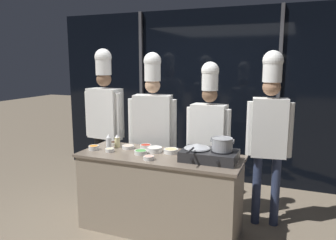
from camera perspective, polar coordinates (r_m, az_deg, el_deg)
name	(u,v)px	position (r m, az deg, el deg)	size (l,w,h in m)	color
ground_plane	(160,229)	(3.96, -1.40, -18.43)	(24.00, 24.00, 0.00)	#7F705B
window_wall_back	(205,96)	(5.27, 6.49, 4.15)	(5.21, 0.09, 2.70)	black
demo_counter	(160,193)	(3.77, -1.43, -12.52)	(1.82, 0.68, 0.88)	gray
portable_stove	(209,155)	(3.43, 7.20, -6.11)	(0.57, 0.38, 0.12)	#28282B
frying_pan	(197,146)	(3.44, 5.08, -4.55)	(0.27, 0.47, 0.05)	#ADAFB5
stock_pot	(222,144)	(3.37, 9.43, -4.14)	(0.24, 0.21, 0.13)	#93969B
squeeze_bottle_clear	(109,142)	(3.93, -10.28, -3.75)	(0.06, 0.06, 0.17)	white
squeeze_bottle_oil	(117,141)	(3.98, -8.83, -3.66)	(0.06, 0.06, 0.16)	beige
prep_bowl_noodles	(110,150)	(3.80, -10.10, -5.13)	(0.10, 0.10, 0.04)	white
prep_bowl_garlic	(155,149)	(3.74, -2.35, -5.09)	(0.17, 0.17, 0.06)	white
prep_bowl_chili_flakes	(146,146)	(3.92, -3.90, -4.53)	(0.14, 0.14, 0.04)	white
prep_bowl_ginger	(171,151)	(3.69, 0.53, -5.34)	(0.17, 0.17, 0.05)	white
prep_bowl_shrimp	(149,158)	(3.45, -3.37, -6.55)	(0.11, 0.11, 0.04)	white
prep_bowl_carrots	(94,147)	(3.92, -12.81, -4.67)	(0.12, 0.12, 0.05)	white
prep_bowl_scallions	(141,152)	(3.66, -4.76, -5.55)	(0.15, 0.15, 0.05)	white
prep_bowl_chicken	(128,147)	(3.91, -6.97, -4.63)	(0.14, 0.14, 0.04)	white
prep_bowl_soy_glaze	(114,143)	(4.11, -9.39, -3.96)	(0.15, 0.15, 0.04)	white
chef_head	(105,113)	(4.61, -10.93, 1.23)	(0.61, 0.29, 2.07)	#232326
chef_sous	(153,121)	(4.21, -2.65, -0.18)	(0.62, 0.34, 2.01)	#232326
chef_line	(209,129)	(3.97, 7.12, -1.53)	(0.55, 0.24, 1.89)	#4C4C51
chef_pastry	(270,123)	(3.84, 17.27, -0.49)	(0.50, 0.25, 2.02)	#2D3856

